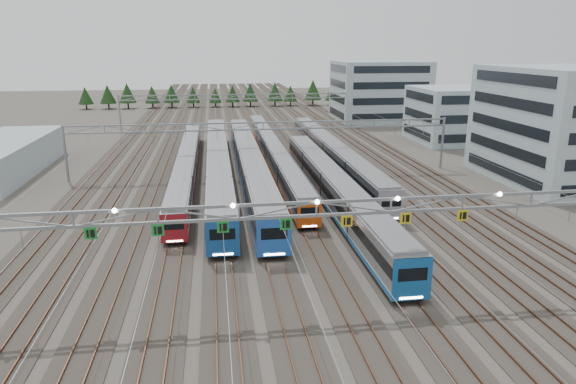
{
  "coord_description": "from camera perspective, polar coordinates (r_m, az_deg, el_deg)",
  "views": [
    {
      "loc": [
        -7.07,
        -34.6,
        18.67
      ],
      "look_at": [
        0.49,
        17.8,
        3.5
      ],
      "focal_mm": 32.0,
      "sensor_mm": 36.0,
      "label": 1
    }
  ],
  "objects": [
    {
      "name": "ground",
      "position": [
        39.95,
        3.02,
        -11.9
      ],
      "size": [
        400.0,
        400.0,
        0.0
      ],
      "primitive_type": "plane",
      "color": "#47423A",
      "rests_on": "ground"
    },
    {
      "name": "train_c",
      "position": [
        74.66,
        -4.31,
        3.29
      ],
      "size": [
        3.17,
        61.73,
        4.13
      ],
      "color": "black",
      "rests_on": "ground"
    },
    {
      "name": "train_f",
      "position": [
        82.03,
        4.89,
        4.33
      ],
      "size": [
        2.95,
        56.66,
        3.84
      ],
      "color": "black",
      "rests_on": "ground"
    },
    {
      "name": "gantry_mid",
      "position": [
        75.94,
        -2.77,
        6.66
      ],
      "size": [
        56.36,
        0.36,
        8.0
      ],
      "color": "gray",
      "rests_on": "ground"
    },
    {
      "name": "train_e",
      "position": [
        61.91,
        5.0,
        0.52
      ],
      "size": [
        3.03,
        51.42,
        3.95
      ],
      "color": "black",
      "rests_on": "ground"
    },
    {
      "name": "train_b",
      "position": [
        75.66,
        -7.78,
        3.31
      ],
      "size": [
        3.06,
        62.65,
        3.99
      ],
      "color": "black",
      "rests_on": "ground"
    },
    {
      "name": "gantry_far",
      "position": [
        120.44,
        -4.87,
        10.08
      ],
      "size": [
        56.36,
        0.36,
        8.0
      ],
      "color": "gray",
      "rests_on": "ground"
    },
    {
      "name": "depot_bldg_north",
      "position": [
        135.58,
        10.11,
        10.99
      ],
      "size": [
        22.0,
        18.0,
        14.83
      ],
      "primitive_type": "cube",
      "color": "#99B1B7",
      "rests_on": "ground"
    },
    {
      "name": "depot_bldg_south",
      "position": [
        81.94,
        28.54,
        6.54
      ],
      "size": [
        18.0,
        22.0,
        15.88
      ],
      "primitive_type": "cube",
      "color": "#99B1B7",
      "rests_on": "ground"
    },
    {
      "name": "west_shed",
      "position": [
        88.15,
        -29.12,
        3.38
      ],
      "size": [
        10.0,
        30.0,
        4.98
      ],
      "primitive_type": "cube",
      "color": "#99B1B7",
      "rests_on": "ground"
    },
    {
      "name": "depot_bldg_mid",
      "position": [
        108.64,
        17.67,
        8.19
      ],
      "size": [
        14.0,
        16.0,
        10.66
      ],
      "primitive_type": "cube",
      "color": "#99B1B7",
      "rests_on": "ground"
    },
    {
      "name": "gantry_near",
      "position": [
        37.05,
        3.14,
        -2.26
      ],
      "size": [
        56.36,
        0.61,
        8.08
      ],
      "color": "gray",
      "rests_on": "ground"
    },
    {
      "name": "train_a",
      "position": [
        77.79,
        -11.11,
        3.26
      ],
      "size": [
        2.59,
        58.43,
        3.36
      ],
      "color": "black",
      "rests_on": "ground"
    },
    {
      "name": "train_d",
      "position": [
        84.36,
        -1.7,
        4.54
      ],
      "size": [
        2.59,
        66.45,
        3.36
      ],
      "color": "black",
      "rests_on": "ground"
    },
    {
      "name": "track_bed",
      "position": [
        135.88,
        -5.21,
        8.66
      ],
      "size": [
        54.0,
        260.0,
        5.42
      ],
      "color": "#2D2823",
      "rests_on": "ground"
    },
    {
      "name": "treeline",
      "position": [
        164.5,
        -3.89,
        10.92
      ],
      "size": [
        106.4,
        5.6,
        7.02
      ],
      "color": "#332114",
      "rests_on": "ground"
    }
  ]
}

